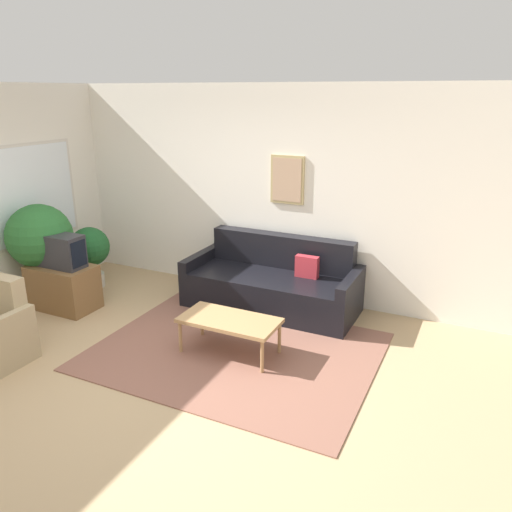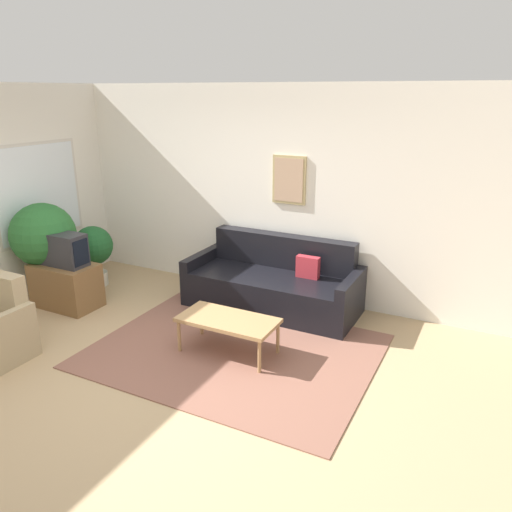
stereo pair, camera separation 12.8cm
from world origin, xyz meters
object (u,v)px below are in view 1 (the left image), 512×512
at_px(tv, 59,250).
at_px(couch, 273,284).
at_px(coffee_table, 230,322).
at_px(potted_plant_tall, 40,239).

bearing_deg(tv, couch, 26.14).
xyz_separation_m(coffee_table, potted_plant_tall, (-2.81, 0.20, 0.47)).
bearing_deg(tv, coffee_table, -2.79).
xyz_separation_m(tv, potted_plant_tall, (-0.39, 0.08, 0.07)).
height_order(tv, potted_plant_tall, potted_plant_tall).
bearing_deg(tv, potted_plant_tall, 167.98).
relative_size(couch, tv, 3.26).
relative_size(couch, coffee_table, 2.10).
xyz_separation_m(couch, tv, (-2.34, -1.15, 0.46)).
distance_m(coffee_table, tv, 2.45).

